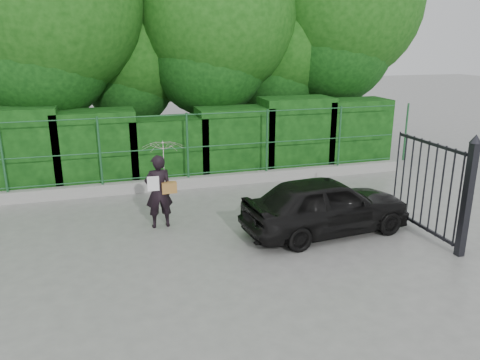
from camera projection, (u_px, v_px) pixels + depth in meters
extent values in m
plane|color=gray|center=(211.00, 259.00, 8.84)|extent=(80.00, 80.00, 0.00)
cube|color=#9E9E99|center=(174.00, 184.00, 12.93)|extent=(14.00, 0.25, 0.30)
cylinder|color=#1E542C|center=(2.00, 157.00, 11.48)|extent=(0.06, 0.06, 1.80)
cylinder|color=#1E542C|center=(100.00, 151.00, 12.11)|extent=(0.06, 0.06, 1.80)
cylinder|color=#1E542C|center=(187.00, 146.00, 12.73)|extent=(0.06, 0.06, 1.80)
cylinder|color=#1E542C|center=(267.00, 141.00, 13.35)|extent=(0.06, 0.06, 1.80)
cylinder|color=#1E542C|center=(339.00, 136.00, 13.98)|extent=(0.06, 0.06, 1.80)
cylinder|color=#1E542C|center=(406.00, 132.00, 14.60)|extent=(0.06, 0.06, 1.80)
cylinder|color=#1E542C|center=(174.00, 175.00, 12.85)|extent=(13.60, 0.03, 0.03)
cylinder|color=#1E542C|center=(173.00, 148.00, 12.64)|extent=(13.60, 0.03, 0.03)
cylinder|color=#1E542C|center=(172.00, 115.00, 12.38)|extent=(13.60, 0.03, 0.03)
cube|color=black|center=(18.00, 150.00, 12.47)|extent=(2.20, 1.20, 2.28)
cube|color=black|center=(96.00, 148.00, 13.04)|extent=(2.20, 1.20, 2.12)
cube|color=black|center=(168.00, 149.00, 13.62)|extent=(2.20, 1.20, 1.83)
cube|color=black|center=(234.00, 141.00, 14.13)|extent=(2.20, 1.20, 2.05)
cube|color=black|center=(295.00, 134.00, 14.64)|extent=(2.20, 1.20, 2.28)
cube|color=black|center=(352.00, 132.00, 15.20)|extent=(2.20, 1.20, 2.15)
cylinder|color=black|center=(58.00, 100.00, 13.99)|extent=(0.36, 0.36, 4.50)
sphere|color=#14470F|center=(47.00, 4.00, 13.21)|extent=(5.40, 5.40, 5.40)
cylinder|color=black|center=(140.00, 111.00, 16.04)|extent=(0.36, 0.36, 3.25)
sphere|color=#14470F|center=(137.00, 52.00, 15.48)|extent=(3.90, 3.90, 3.90)
cylinder|color=black|center=(218.00, 97.00, 15.65)|extent=(0.36, 0.36, 4.25)
sphere|color=#14470F|center=(217.00, 17.00, 14.92)|extent=(5.10, 5.10, 5.10)
cylinder|color=black|center=(280.00, 103.00, 17.08)|extent=(0.36, 0.36, 3.50)
sphere|color=#14470F|center=(281.00, 43.00, 16.48)|extent=(4.20, 4.20, 4.20)
cylinder|color=black|center=(335.00, 85.00, 17.08)|extent=(0.36, 0.36, 4.75)
sphere|color=#14470F|center=(340.00, 2.00, 16.26)|extent=(5.70, 5.70, 5.70)
cube|color=black|center=(467.00, 201.00, 8.66)|extent=(0.14, 0.14, 2.20)
cone|color=black|center=(476.00, 139.00, 8.32)|extent=(0.22, 0.22, 0.16)
cube|color=black|center=(421.00, 226.00, 9.99)|extent=(0.05, 2.00, 0.06)
cube|color=black|center=(431.00, 144.00, 9.48)|extent=(0.05, 2.00, 0.06)
cylinder|color=black|center=(459.00, 200.00, 8.86)|extent=(0.04, 0.04, 1.90)
cylinder|color=black|center=(450.00, 196.00, 9.09)|extent=(0.04, 0.04, 1.90)
cylinder|color=black|center=(441.00, 192.00, 9.32)|extent=(0.04, 0.04, 1.90)
cylinder|color=black|center=(433.00, 189.00, 9.55)|extent=(0.04, 0.04, 1.90)
cylinder|color=black|center=(425.00, 185.00, 9.78)|extent=(0.04, 0.04, 1.90)
cylinder|color=black|center=(417.00, 182.00, 10.01)|extent=(0.04, 0.04, 1.90)
cylinder|color=black|center=(410.00, 179.00, 10.24)|extent=(0.04, 0.04, 1.90)
cylinder|color=black|center=(403.00, 176.00, 10.47)|extent=(0.04, 0.04, 1.90)
cylinder|color=black|center=(396.00, 173.00, 10.70)|extent=(0.04, 0.04, 1.90)
imported|color=black|center=(159.00, 191.00, 10.13)|extent=(0.61, 0.41, 1.63)
imported|color=silver|center=(164.00, 159.00, 10.02)|extent=(0.90, 0.92, 0.83)
cube|color=olive|center=(169.00, 188.00, 10.09)|extent=(0.32, 0.15, 0.24)
cube|color=white|center=(153.00, 184.00, 9.93)|extent=(0.25, 0.02, 0.32)
imported|color=black|center=(326.00, 205.00, 9.89)|extent=(3.76, 1.81, 1.24)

